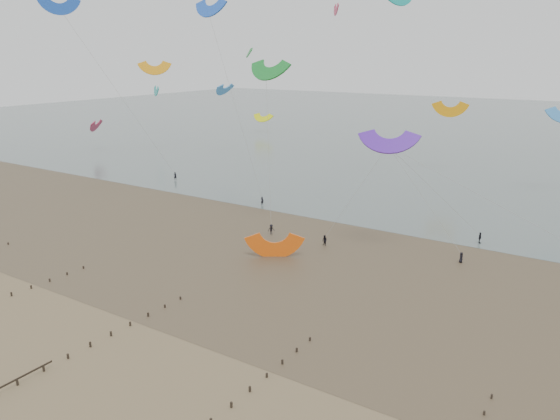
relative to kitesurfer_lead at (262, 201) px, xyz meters
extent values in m
plane|color=brown|center=(12.12, -52.45, -0.84)|extent=(500.00, 500.00, 0.00)
plane|color=#475654|center=(12.12, 147.55, -0.81)|extent=(500.00, 500.00, 0.00)
plane|color=#473A28|center=(12.12, -17.45, -0.83)|extent=(500.00, 500.00, 0.00)
ellipsoid|color=slate|center=(-5.88, -30.45, -0.83)|extent=(23.60, 14.36, 0.01)
ellipsoid|color=slate|center=(24.12, -14.45, -0.83)|extent=(33.64, 18.32, 0.01)
ellipsoid|color=slate|center=(-27.88, -12.45, -0.83)|extent=(26.95, 14.22, 0.01)
cube|color=black|center=(-19.88, -40.45, -0.67)|extent=(0.16, 0.16, 0.45)
cube|color=black|center=(-1.88, -50.97, -0.61)|extent=(0.16, 0.16, 0.57)
cube|color=black|center=(-1.88, -48.34, -0.62)|extent=(0.16, 0.16, 0.54)
cube|color=black|center=(-1.88, -45.71, -0.64)|extent=(0.16, 0.16, 0.51)
cube|color=black|center=(-1.88, -43.08, -0.65)|extent=(0.16, 0.16, 0.48)
cube|color=black|center=(-1.88, -40.45, -0.67)|extent=(0.16, 0.16, 0.45)
cube|color=black|center=(16.12, -61.50, -0.55)|extent=(0.16, 0.16, 0.68)
cube|color=black|center=(16.12, -58.87, -0.57)|extent=(0.16, 0.16, 0.65)
cube|color=black|center=(16.12, -56.24, -0.58)|extent=(0.16, 0.16, 0.62)
cube|color=black|center=(16.12, -53.61, -0.59)|extent=(0.16, 0.16, 0.59)
cube|color=black|center=(16.12, -50.97, -0.61)|extent=(0.16, 0.16, 0.57)
cube|color=black|center=(16.12, -48.34, -0.62)|extent=(0.16, 0.16, 0.54)
cube|color=black|center=(16.12, -45.71, -0.64)|extent=(0.16, 0.16, 0.51)
cube|color=black|center=(16.12, -43.08, -0.65)|extent=(0.16, 0.16, 0.48)
cube|color=black|center=(16.12, -40.45, -0.67)|extent=(0.16, 0.16, 0.45)
cube|color=black|center=(34.12, -53.61, -0.59)|extent=(0.16, 0.16, 0.59)
cube|color=black|center=(34.12, -50.97, -0.61)|extent=(0.16, 0.16, 0.57)
cube|color=black|center=(34.12, -48.34, -0.62)|extent=(0.16, 0.16, 0.54)
cube|color=black|center=(34.12, -45.71, -0.64)|extent=(0.16, 0.16, 0.51)
cube|color=black|center=(34.12, -43.08, -0.65)|extent=(0.16, 0.16, 0.48)
cube|color=black|center=(34.12, -40.45, -0.67)|extent=(0.16, 0.16, 0.45)
cube|color=black|center=(52.12, -43.08, -0.65)|extent=(0.16, 0.16, 0.48)
cube|color=black|center=(52.12, -40.45, -0.67)|extent=(0.16, 0.16, 0.45)
imported|color=black|center=(0.00, 0.00, 0.00)|extent=(0.64, 0.44, 1.68)
imported|color=black|center=(41.29, 0.07, 0.05)|extent=(0.48, 1.07, 1.79)
imported|color=black|center=(41.09, -9.76, -0.07)|extent=(0.86, 0.89, 1.54)
imported|color=black|center=(21.53, -14.13, 0.01)|extent=(0.98, 0.85, 1.70)
imported|color=black|center=(11.56, -14.01, 0.01)|extent=(1.23, 1.22, 1.70)
imported|color=black|center=(-29.65, 6.96, 0.09)|extent=(0.81, 0.70, 1.87)
camera|label=1|loc=(58.95, -84.34, 27.70)|focal=35.00mm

